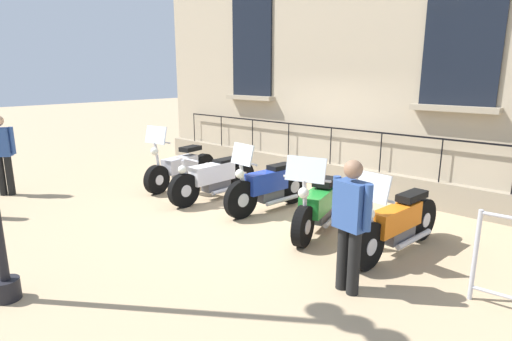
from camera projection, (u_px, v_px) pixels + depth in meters
The scene contains 9 objects.
ground_plane at pixel (273, 207), 7.72m from camera, with size 60.00×60.00×0.00m, color tan.
building_facade at pixel (345, 40), 8.67m from camera, with size 0.82×11.01×6.48m.
motorcycle_silver at pixel (181, 168), 9.10m from camera, with size 2.11×0.67×1.42m.
motorcycle_white at pixel (214, 178), 8.17m from camera, with size 2.15×0.65×0.92m.
motorcycle_blue at pixel (267, 187), 7.45m from camera, with size 1.97×0.61×1.31m.
motorcycle_green at pixel (318, 206), 6.46m from camera, with size 1.91×0.81×1.32m.
motorcycle_orange at pixel (397, 225), 5.67m from camera, with size 2.10×0.58×1.26m.
pedestrian_standing at pixel (350, 220), 4.56m from camera, with size 0.28×0.52×1.55m.
pedestrian_walking at pixel (2, 151), 8.30m from camera, with size 0.43×0.40×1.65m.
Camera 1 is at (5.66, 4.70, 2.46)m, focal length 28.77 mm.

